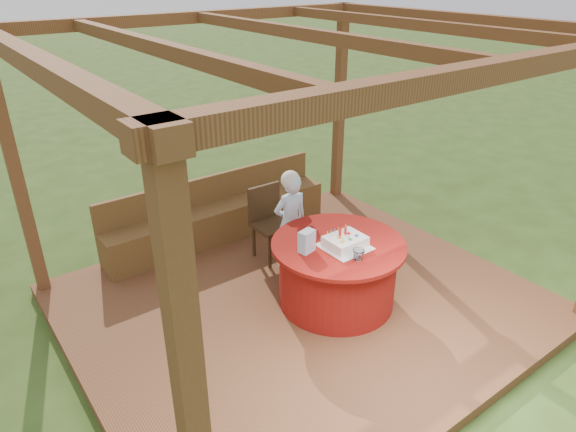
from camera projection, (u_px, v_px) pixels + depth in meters
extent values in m
plane|color=#2B4416|center=(302.00, 308.00, 5.47)|extent=(60.00, 60.00, 0.00)
cube|color=brown|center=(302.00, 304.00, 5.44)|extent=(4.50, 4.00, 0.12)
cube|color=brown|center=(193.00, 422.00, 2.35)|extent=(0.12, 0.12, 2.60)
cube|color=brown|center=(16.00, 176.00, 5.05)|extent=(0.12, 0.12, 2.60)
cube|color=brown|center=(339.00, 110.00, 7.33)|extent=(0.12, 0.12, 2.60)
cube|color=brown|center=(514.00, 67.00, 2.89)|extent=(4.50, 0.14, 0.12)
cube|color=brown|center=(199.00, 17.00, 5.59)|extent=(4.50, 0.14, 0.12)
cube|color=brown|center=(30.00, 60.00, 3.10)|extent=(0.14, 4.00, 0.12)
cube|color=brown|center=(465.00, 19.00, 5.38)|extent=(0.14, 4.00, 0.12)
cube|color=brown|center=(159.00, 48.00, 3.54)|extent=(0.10, 3.70, 0.10)
cube|color=brown|center=(306.00, 34.00, 4.24)|extent=(0.10, 3.70, 0.10)
cube|color=brown|center=(412.00, 24.00, 4.94)|extent=(0.10, 3.70, 0.10)
cube|color=brown|center=(220.00, 222.00, 6.54)|extent=(3.00, 0.42, 0.45)
cube|color=brown|center=(211.00, 188.00, 6.49)|extent=(3.00, 0.06, 0.35)
cylinder|color=maroon|center=(337.00, 274.00, 5.24)|extent=(1.18, 1.18, 0.66)
cylinder|color=maroon|center=(338.00, 245.00, 5.09)|extent=(1.34, 1.34, 0.04)
cube|color=#3C2613|center=(273.00, 226.00, 6.01)|extent=(0.43, 0.43, 0.05)
cylinder|color=#3C2613|center=(270.00, 252.00, 5.89)|extent=(0.04, 0.04, 0.42)
cylinder|color=#3C2613|center=(293.00, 243.00, 6.06)|extent=(0.04, 0.04, 0.42)
cylinder|color=#3C2613|center=(254.00, 240.00, 6.13)|extent=(0.04, 0.04, 0.42)
cylinder|color=#3C2613|center=(277.00, 232.00, 6.31)|extent=(0.04, 0.04, 0.42)
cube|color=#3C2613|center=(264.00, 203.00, 6.05)|extent=(0.43, 0.05, 0.45)
imported|color=#A9D4FB|center=(290.00, 222.00, 5.77)|extent=(0.44, 0.31, 1.14)
sphere|color=white|center=(290.00, 180.00, 5.55)|extent=(0.21, 0.21, 0.21)
cube|color=white|center=(345.00, 247.00, 5.01)|extent=(0.43, 0.43, 0.01)
cube|color=white|center=(345.00, 242.00, 4.98)|extent=(0.37, 0.30, 0.11)
cylinder|color=red|center=(340.00, 233.00, 4.95)|extent=(0.03, 0.03, 0.07)
cylinder|color=red|center=(345.00, 231.00, 4.99)|extent=(0.03, 0.03, 0.07)
sphere|color=yellow|center=(342.00, 241.00, 4.85)|extent=(0.04, 0.04, 0.04)
sphere|color=green|center=(350.00, 239.00, 4.90)|extent=(0.04, 0.04, 0.04)
sphere|color=blue|center=(357.00, 235.00, 4.97)|extent=(0.04, 0.04, 0.04)
sphere|color=orange|center=(339.00, 237.00, 4.93)|extent=(0.04, 0.04, 0.04)
sphere|color=red|center=(349.00, 233.00, 5.01)|extent=(0.04, 0.04, 0.04)
cube|color=#D388BF|center=(307.00, 241.00, 4.88)|extent=(0.17, 0.13, 0.22)
imported|color=white|center=(358.00, 255.00, 4.77)|extent=(0.15, 0.15, 0.11)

